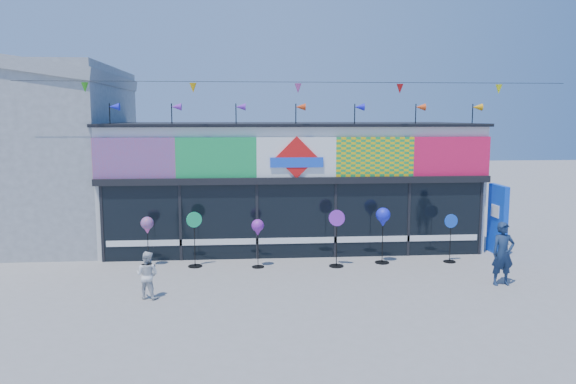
{
  "coord_description": "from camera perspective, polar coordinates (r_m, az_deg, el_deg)",
  "views": [
    {
      "loc": [
        -1.63,
        -13.35,
        4.32
      ],
      "look_at": [
        -0.37,
        2.0,
        2.24
      ],
      "focal_mm": 35.0,
      "sensor_mm": 36.0,
      "label": 1
    }
  ],
  "objects": [
    {
      "name": "spinner_4",
      "position": [
        16.73,
        9.63,
        -2.71
      ],
      "size": [
        0.42,
        0.42,
        1.66
      ],
      "color": "black",
      "rests_on": "ground"
    },
    {
      "name": "kite_shop",
      "position": [
        19.49,
        0.15,
        1.0
      ],
      "size": [
        16.0,
        5.7,
        5.31
      ],
      "color": "silver",
      "rests_on": "ground"
    },
    {
      "name": "spinner_0",
      "position": [
        16.62,
        -14.11,
        -3.45
      ],
      "size": [
        0.37,
        0.37,
        1.47
      ],
      "color": "black",
      "rests_on": "ground"
    },
    {
      "name": "adult_man",
      "position": [
        15.49,
        21.0,
        -5.87
      ],
      "size": [
        0.62,
        0.42,
        1.64
      ],
      "primitive_type": "imported",
      "rotation": [
        0.0,
        0.0,
        0.05
      ],
      "color": "#162745",
      "rests_on": "ground"
    },
    {
      "name": "spinner_2",
      "position": [
        16.08,
        -3.09,
        -3.77
      ],
      "size": [
        0.36,
        0.36,
        1.41
      ],
      "color": "black",
      "rests_on": "ground"
    },
    {
      "name": "spinner_1",
      "position": [
        16.4,
        -9.48,
        -4.62
      ],
      "size": [
        0.43,
        0.41,
        1.61
      ],
      "color": "black",
      "rests_on": "ground"
    },
    {
      "name": "child",
      "position": [
        13.9,
        -14.11,
        -8.17
      ],
      "size": [
        0.63,
        0.49,
        1.15
      ],
      "primitive_type": "imported",
      "rotation": [
        0.0,
        0.0,
        2.81
      ],
      "color": "silver",
      "rests_on": "ground"
    },
    {
      "name": "neighbour_building",
      "position": [
        22.04,
        -27.07,
        3.95
      ],
      "size": [
        8.18,
        7.2,
        6.87
      ],
      "color": "#A6A8AB",
      "rests_on": "ground"
    },
    {
      "name": "ground",
      "position": [
        14.13,
        2.2,
        -10.12
      ],
      "size": [
        80.0,
        80.0,
        0.0
      ],
      "primitive_type": "plane",
      "color": "gray",
      "rests_on": "ground"
    },
    {
      "name": "blue_sign",
      "position": [
        18.85,
        20.51,
        -2.63
      ],
      "size": [
        0.2,
        1.1,
        2.19
      ],
      "rotation": [
        0.0,
        0.0,
        0.02
      ],
      "color": "blue",
      "rests_on": "ground"
    },
    {
      "name": "spinner_3",
      "position": [
        16.26,
        4.96,
        -4.56
      ],
      "size": [
        0.45,
        0.42,
        1.66
      ],
      "color": "black",
      "rests_on": "ground"
    },
    {
      "name": "spinner_5",
      "position": [
        17.39,
        16.18,
        -4.4
      ],
      "size": [
        0.41,
        0.37,
        1.45
      ],
      "color": "black",
      "rests_on": "ground"
    }
  ]
}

